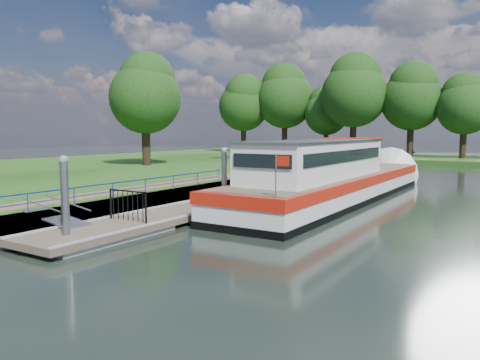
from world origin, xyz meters
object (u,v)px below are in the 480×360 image
Objects in this scene: car_a at (319,153)px; car_c at (259,152)px; pontoon at (269,194)px; barge at (338,180)px; car_d at (315,150)px; car_b at (271,152)px.

car_a is 6.85m from car_c.
pontoon is 3.92m from barge.
car_d is at bearing 115.51° from barge.
barge is at bearing 19.57° from pontoon.
car_b reaches higher than pontoon.
car_d reaches higher than car_c.
car_a is at bearing 106.20° from pontoon.
car_a is 1.00× the size of car_c.
car_c is 7.47m from car_d.
car_a reaches higher than pontoon.
car_d reaches higher than car_b.
car_d is at bearing 102.12° from car_a.
pontoon is at bearing 146.12° from car_c.
car_a is at bearing -72.29° from car_d.
car_d is (2.70, 6.08, 0.01)m from car_b.
car_c reaches higher than pontoon.
pontoon is 25.79m from car_b.
car_b is 0.83× the size of car_d.
car_b is (-5.35, -0.97, -0.00)m from car_a.
pontoon is at bearing -89.03° from car_a.
car_a is 5.43m from car_b.
car_b is at bearing -148.71° from car_c.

